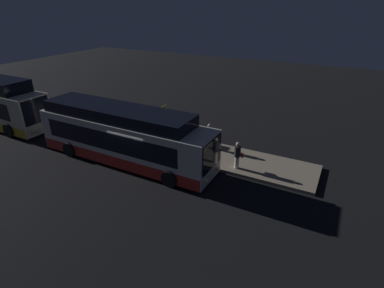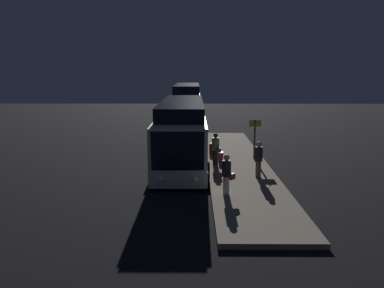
# 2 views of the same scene
# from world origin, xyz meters

# --- Properties ---
(ground) EXTENTS (80.00, 80.00, 0.00)m
(ground) POSITION_xyz_m (0.00, 0.00, 0.00)
(ground) COLOR black
(platform) EXTENTS (20.00, 3.31, 0.19)m
(platform) POSITION_xyz_m (0.00, 3.26, 0.09)
(platform) COLOR gray
(platform) RESTS_ON ground
(bus_lead) EXTENTS (11.86, 2.87, 3.48)m
(bus_lead) POSITION_xyz_m (-1.21, 0.20, 1.57)
(bus_lead) COLOR silver
(bus_lead) RESTS_ON ground
(passenger_boarding) EXTENTS (0.41, 0.41, 1.71)m
(passenger_boarding) POSITION_xyz_m (2.87, 3.96, 1.12)
(passenger_boarding) COLOR #6B604C
(passenger_boarding) RESTS_ON platform
(passenger_waiting) EXTENTS (0.67, 0.56, 1.71)m
(passenger_waiting) POSITION_xyz_m (0.46, 2.05, 1.10)
(passenger_waiting) COLOR #2D2D33
(passenger_waiting) RESTS_ON platform
(passenger_with_bags) EXTENTS (0.61, 0.63, 1.67)m
(passenger_with_bags) POSITION_xyz_m (5.49, 2.23, 1.09)
(passenger_with_bags) COLOR silver
(passenger_with_bags) RESTS_ON platform
(suitcase) EXTENTS (0.40, 0.25, 0.82)m
(suitcase) POSITION_xyz_m (0.01, 2.36, 0.48)
(suitcase) COLOR maroon
(suitcase) RESTS_ON platform
(sign_post) EXTENTS (0.10, 0.68, 2.29)m
(sign_post) POSITION_xyz_m (-0.93, 4.36, 1.62)
(sign_post) COLOR #4C4C51
(sign_post) RESTS_ON platform
(trash_bin) EXTENTS (0.44, 0.44, 0.65)m
(trash_bin) POSITION_xyz_m (-2.17, 2.03, 0.51)
(trash_bin) COLOR #593319
(trash_bin) RESTS_ON platform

